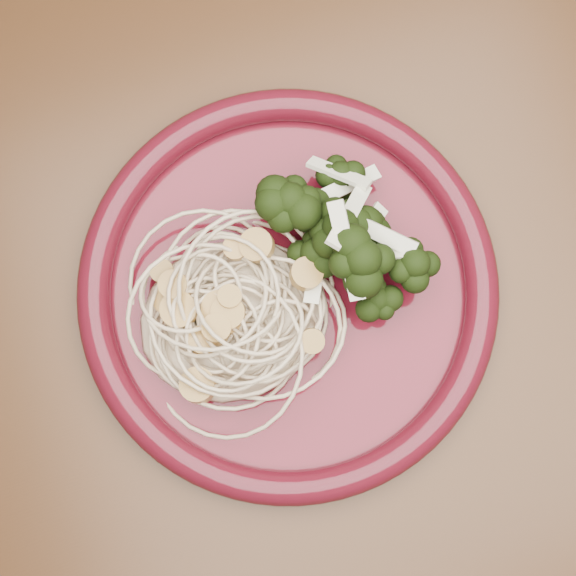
{
  "coord_description": "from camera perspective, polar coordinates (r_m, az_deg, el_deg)",
  "views": [
    {
      "loc": [
        -0.1,
        -0.09,
        1.37
      ],
      "look_at": [
        -0.06,
        0.0,
        0.77
      ],
      "focal_mm": 50.0,
      "sensor_mm": 36.0,
      "label": 1
    }
  ],
  "objects": [
    {
      "name": "scallop_cluster",
      "position": [
        0.57,
        -4.36,
        -1.65
      ],
      "size": [
        0.15,
        0.15,
        0.04
      ],
      "primitive_type": null,
      "rotation": [
        0.0,
        0.0,
        0.15
      ],
      "color": "tan",
      "rests_on": "spaghetti_pile"
    },
    {
      "name": "dinner_plate",
      "position": [
        0.62,
        0.0,
        -0.12
      ],
      "size": [
        0.37,
        0.37,
        0.03
      ],
      "rotation": [
        0.0,
        0.0,
        0.15
      ],
      "color": "#520D18",
      "rests_on": "dining_table"
    },
    {
      "name": "spaghetti_pile",
      "position": [
        0.6,
        -4.09,
        -2.14
      ],
      "size": [
        0.16,
        0.14,
        0.03
      ],
      "primitive_type": "ellipsoid",
      "rotation": [
        0.0,
        0.0,
        0.15
      ],
      "color": "#CBB693",
      "rests_on": "dinner_plate"
    },
    {
      "name": "dining_table",
      "position": [
        0.73,
        4.64,
        -0.18
      ],
      "size": [
        1.2,
        0.8,
        0.75
      ],
      "color": "#472814",
      "rests_on": "ground"
    },
    {
      "name": "onion_garnish",
      "position": [
        0.57,
        5.3,
        3.61
      ],
      "size": [
        0.08,
        0.11,
        0.06
      ],
      "primitive_type": null,
      "rotation": [
        0.0,
        0.0,
        0.15
      ],
      "color": "beige",
      "rests_on": "broccoli_pile"
    },
    {
      "name": "broccoli_pile",
      "position": [
        0.6,
        5.01,
        2.9
      ],
      "size": [
        0.12,
        0.17,
        0.05
      ],
      "primitive_type": "ellipsoid",
      "rotation": [
        0.0,
        0.0,
        0.15
      ],
      "color": "black",
      "rests_on": "dinner_plate"
    }
  ]
}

